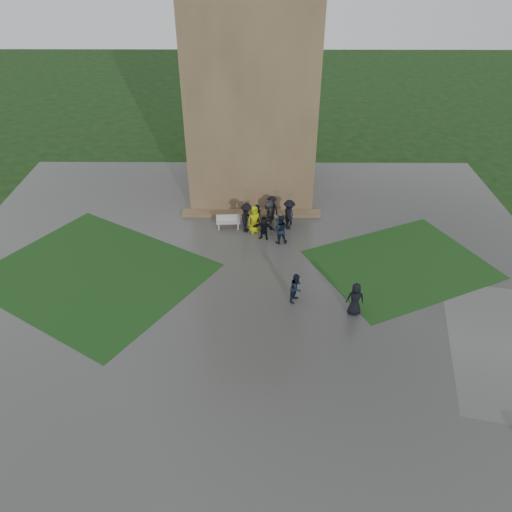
{
  "coord_description": "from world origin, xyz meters",
  "views": [
    {
      "loc": [
        0.51,
        -17.88,
        16.13
      ],
      "look_at": [
        0.36,
        4.06,
        1.2
      ],
      "focal_mm": 35.0,
      "sensor_mm": 36.0,
      "label": 1
    }
  ],
  "objects_px": {
    "bench": "(228,222)",
    "pedestrian_mid": "(296,288)",
    "tower": "(252,55)",
    "pedestrian_near": "(355,299)"
  },
  "relations": [
    {
      "from": "bench",
      "to": "pedestrian_mid",
      "type": "bearing_deg",
      "value": -64.5
    },
    {
      "from": "pedestrian_mid",
      "to": "tower",
      "type": "bearing_deg",
      "value": 40.68
    },
    {
      "from": "bench",
      "to": "pedestrian_near",
      "type": "relative_size",
      "value": 0.86
    },
    {
      "from": "pedestrian_near",
      "to": "tower",
      "type": "bearing_deg",
      "value": -68.67
    },
    {
      "from": "tower",
      "to": "pedestrian_mid",
      "type": "height_order",
      "value": "tower"
    },
    {
      "from": "pedestrian_mid",
      "to": "pedestrian_near",
      "type": "height_order",
      "value": "pedestrian_near"
    },
    {
      "from": "pedestrian_mid",
      "to": "pedestrian_near",
      "type": "xyz_separation_m",
      "value": [
        2.77,
        -0.98,
        0.08
      ]
    },
    {
      "from": "tower",
      "to": "pedestrian_near",
      "type": "xyz_separation_m",
      "value": [
        5.17,
        -14.15,
        -8.1
      ]
    },
    {
      "from": "bench",
      "to": "pedestrian_mid",
      "type": "height_order",
      "value": "pedestrian_mid"
    },
    {
      "from": "tower",
      "to": "bench",
      "type": "relative_size",
      "value": 11.89
    }
  ]
}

